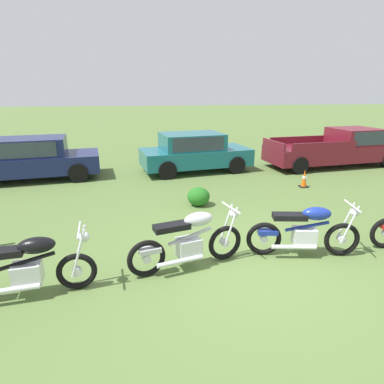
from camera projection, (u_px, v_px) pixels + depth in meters
name	position (u px, v px, depth m)	size (l,w,h in m)	color
ground_plane	(250.00, 265.00, 5.70)	(120.00, 120.00, 0.00)	#567038
motorcycle_black	(27.00, 268.00, 4.71)	(2.01, 0.69, 1.02)	black
motorcycle_silver	(189.00, 241.00, 5.49)	(2.06, 0.87, 1.02)	black
motorcycle_blue	(305.00, 231.00, 5.90)	(2.07, 0.68, 1.02)	black
car_navy	(25.00, 156.00, 10.83)	(4.58, 2.37, 1.43)	#161E4C
car_teal	(194.00, 150.00, 12.04)	(4.25, 2.43, 1.43)	#19606B
pickup_truck_burgundy	(339.00, 147.00, 12.92)	(5.54, 2.35, 1.49)	maroon
traffic_cone	(304.00, 179.00, 10.18)	(0.25, 0.25, 0.58)	#EA590F
shrub_low	(199.00, 197.00, 8.55)	(0.60, 0.55, 0.50)	#236A1E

